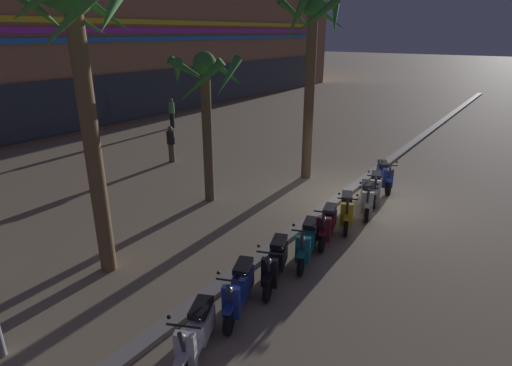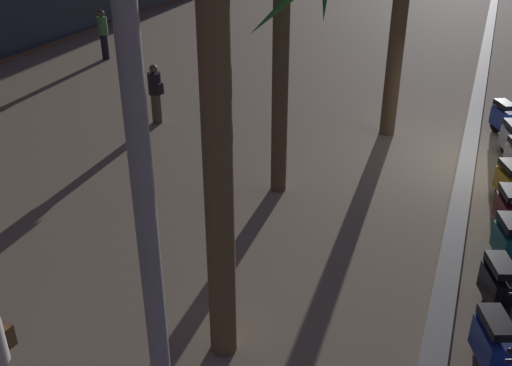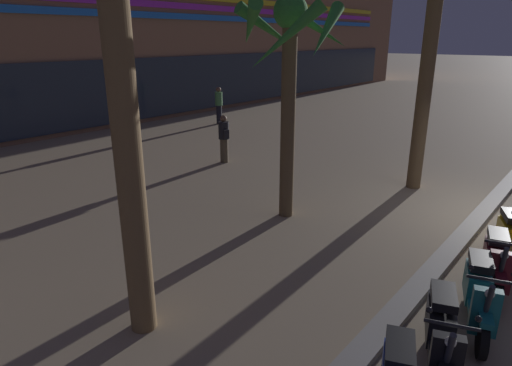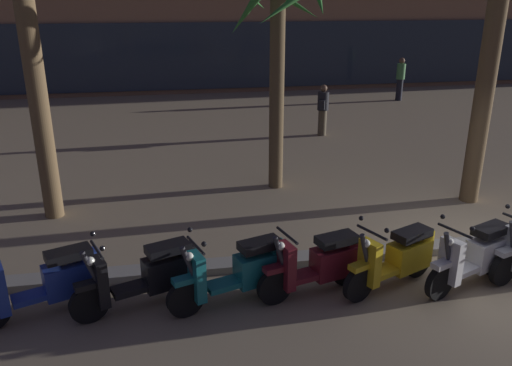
# 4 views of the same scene
# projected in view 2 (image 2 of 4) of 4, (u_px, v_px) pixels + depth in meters

# --- Properties ---
(ground_plane) EXTENTS (200.00, 200.00, 0.00)m
(ground_plane) POSITION_uv_depth(u_px,v_px,m) (493.00, 165.00, 13.08)
(ground_plane) COLOR #9E896B
(curb_strip) EXTENTS (60.00, 0.36, 0.12)m
(curb_strip) POSITION_uv_depth(u_px,v_px,m) (467.00, 159.00, 13.24)
(curb_strip) COLOR gray
(curb_strip) RESTS_ON ground
(scooter_blue_far_back) EXTENTS (1.68, 0.86, 1.17)m
(scooter_blue_far_back) POSITION_uv_depth(u_px,v_px,m) (500.00, 360.00, 7.13)
(scooter_blue_far_back) COLOR black
(scooter_blue_far_back) RESTS_ON ground
(scooter_black_last_in_row) EXTENTS (1.77, 0.86, 1.17)m
(scooter_black_last_in_row) POSITION_uv_depth(u_px,v_px,m) (505.00, 298.00, 8.20)
(scooter_black_last_in_row) COLOR black
(scooter_black_last_in_row) RESTS_ON ground
(scooter_maroon_tail_end) EXTENTS (1.68, 0.74, 1.04)m
(scooter_maroon_tail_end) POSITION_uv_depth(u_px,v_px,m) (512.00, 217.00, 10.18)
(scooter_maroon_tail_end) COLOR black
(scooter_maroon_tail_end) RESTS_ON ground
(scooter_blue_second_in_line) EXTENTS (1.66, 1.02, 1.17)m
(scooter_blue_second_in_line) POSITION_uv_depth(u_px,v_px,m) (509.00, 122.00, 14.18)
(scooter_blue_second_in_line) COLOR black
(scooter_blue_second_in_line) RESTS_ON ground
(palm_tree_mid_walkway) EXTENTS (2.38, 2.36, 4.75)m
(palm_tree_mid_walkway) POSITION_uv_depth(u_px,v_px,m) (281.00, 11.00, 10.44)
(palm_tree_mid_walkway) COLOR brown
(palm_tree_mid_walkway) RESTS_ON ground
(pedestrian_strolling_near_curb) EXTENTS (0.36, 0.46, 1.55)m
(pedestrian_strolling_near_curb) POSITION_uv_depth(u_px,v_px,m) (156.00, 93.00, 15.01)
(pedestrian_strolling_near_curb) COLOR brown
(pedestrian_strolling_near_curb) RESTS_ON ground
(pedestrian_window_shopping) EXTENTS (0.34, 0.34, 1.72)m
(pedestrian_window_shopping) POSITION_uv_depth(u_px,v_px,m) (103.00, 33.00, 20.47)
(pedestrian_window_shopping) COLOR black
(pedestrian_window_shopping) RESTS_ON ground
(street_lamp) EXTENTS (0.36, 0.36, 6.93)m
(street_lamp) POSITION_uv_depth(u_px,v_px,m) (140.00, 158.00, 3.43)
(street_lamp) COLOR #939399
(street_lamp) RESTS_ON ground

